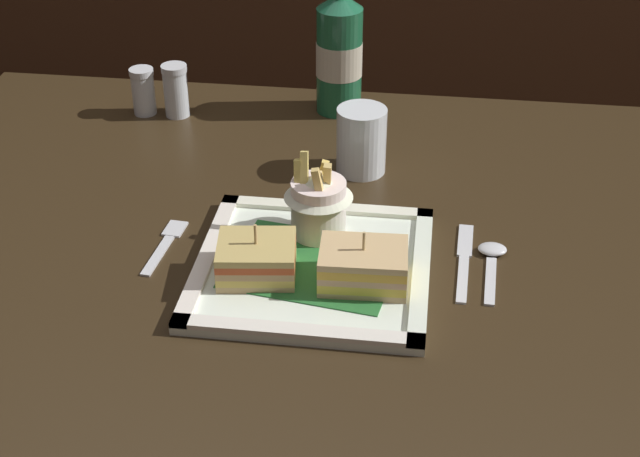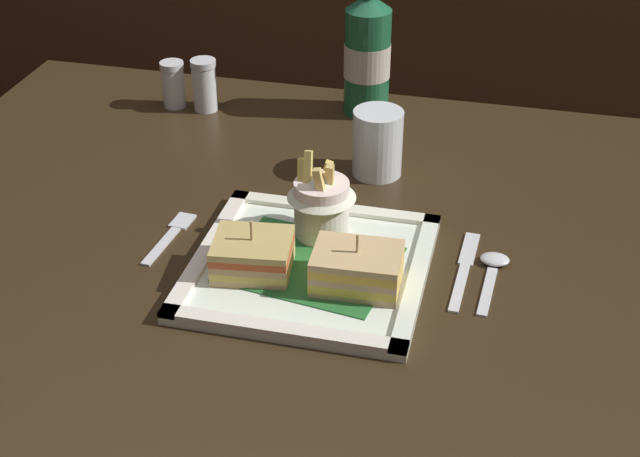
{
  "view_description": "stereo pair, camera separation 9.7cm",
  "coord_description": "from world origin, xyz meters",
  "px_view_note": "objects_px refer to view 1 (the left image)",
  "views": [
    {
      "loc": [
        0.12,
        -0.95,
        1.38
      ],
      "look_at": [
        -0.0,
        -0.03,
        0.79
      ],
      "focal_mm": 51.87,
      "sensor_mm": 36.0,
      "label": 1
    },
    {
      "loc": [
        0.21,
        -0.93,
        1.38
      ],
      "look_at": [
        -0.0,
        -0.03,
        0.79
      ],
      "focal_mm": 51.87,
      "sensor_mm": 36.0,
      "label": 2
    }
  ],
  "objects_px": {
    "square_plate": "(313,268)",
    "fork": "(166,244)",
    "sandwich_half_right": "(363,266)",
    "spoon": "(492,256)",
    "sandwich_half_left": "(257,259)",
    "salt_shaker": "(144,94)",
    "knife": "(464,258)",
    "beer_bottle": "(339,50)",
    "fries_cup": "(318,198)",
    "water_glass": "(361,145)",
    "dining_table": "(326,331)",
    "pepper_shaker": "(176,94)"
  },
  "relations": [
    {
      "from": "sandwich_half_right",
      "to": "fork",
      "type": "relative_size",
      "value": 0.84
    },
    {
      "from": "square_plate",
      "to": "fork",
      "type": "bearing_deg",
      "value": 169.7
    },
    {
      "from": "beer_bottle",
      "to": "spoon",
      "type": "relative_size",
      "value": 2.09
    },
    {
      "from": "sandwich_half_left",
      "to": "spoon",
      "type": "xyz_separation_m",
      "value": [
        0.27,
        0.08,
        -0.03
      ]
    },
    {
      "from": "fork",
      "to": "salt_shaker",
      "type": "xyz_separation_m",
      "value": [
        -0.13,
        0.36,
        0.03
      ]
    },
    {
      "from": "fries_cup",
      "to": "knife",
      "type": "xyz_separation_m",
      "value": [
        0.18,
        -0.02,
        -0.06
      ]
    },
    {
      "from": "square_plate",
      "to": "fries_cup",
      "type": "relative_size",
      "value": 2.49
    },
    {
      "from": "sandwich_half_left",
      "to": "water_glass",
      "type": "height_order",
      "value": "water_glass"
    },
    {
      "from": "beer_bottle",
      "to": "fork",
      "type": "relative_size",
      "value": 2.17
    },
    {
      "from": "dining_table",
      "to": "knife",
      "type": "xyz_separation_m",
      "value": [
        0.17,
        -0.02,
        0.15
      ]
    },
    {
      "from": "fries_cup",
      "to": "spoon",
      "type": "bearing_deg",
      "value": -3.96
    },
    {
      "from": "sandwich_half_right",
      "to": "fries_cup",
      "type": "relative_size",
      "value": 0.93
    },
    {
      "from": "sandwich_half_right",
      "to": "square_plate",
      "type": "bearing_deg",
      "value": 156.29
    },
    {
      "from": "fries_cup",
      "to": "pepper_shaker",
      "type": "relative_size",
      "value": 1.32
    },
    {
      "from": "fries_cup",
      "to": "beer_bottle",
      "type": "distance_m",
      "value": 0.38
    },
    {
      "from": "sandwich_half_right",
      "to": "spoon",
      "type": "bearing_deg",
      "value": 28.96
    },
    {
      "from": "square_plate",
      "to": "beer_bottle",
      "type": "bearing_deg",
      "value": 92.75
    },
    {
      "from": "water_glass",
      "to": "pepper_shaker",
      "type": "relative_size",
      "value": 1.13
    },
    {
      "from": "spoon",
      "to": "square_plate",
      "type": "bearing_deg",
      "value": -165.26
    },
    {
      "from": "beer_bottle",
      "to": "pepper_shaker",
      "type": "distance_m",
      "value": 0.26
    },
    {
      "from": "sandwich_half_right",
      "to": "water_glass",
      "type": "xyz_separation_m",
      "value": [
        -0.03,
        0.28,
        0.01
      ]
    },
    {
      "from": "dining_table",
      "to": "spoon",
      "type": "relative_size",
      "value": 9.83
    },
    {
      "from": "square_plate",
      "to": "pepper_shaker",
      "type": "distance_m",
      "value": 0.48
    },
    {
      "from": "dining_table",
      "to": "pepper_shaker",
      "type": "distance_m",
      "value": 0.47
    },
    {
      "from": "square_plate",
      "to": "sandwich_half_right",
      "type": "distance_m",
      "value": 0.07
    },
    {
      "from": "water_glass",
      "to": "salt_shaker",
      "type": "relative_size",
      "value": 1.26
    },
    {
      "from": "knife",
      "to": "salt_shaker",
      "type": "bearing_deg",
      "value": 145.4
    },
    {
      "from": "fork",
      "to": "spoon",
      "type": "bearing_deg",
      "value": 3.01
    },
    {
      "from": "spoon",
      "to": "pepper_shaker",
      "type": "bearing_deg",
      "value": 144.7
    },
    {
      "from": "beer_bottle",
      "to": "salt_shaker",
      "type": "distance_m",
      "value": 0.31
    },
    {
      "from": "fork",
      "to": "knife",
      "type": "xyz_separation_m",
      "value": [
        0.37,
        0.02,
        -0.0
      ]
    },
    {
      "from": "fork",
      "to": "dining_table",
      "type": "bearing_deg",
      "value": 9.84
    },
    {
      "from": "dining_table",
      "to": "salt_shaker",
      "type": "bearing_deg",
      "value": 135.29
    },
    {
      "from": "square_plate",
      "to": "fries_cup",
      "type": "bearing_deg",
      "value": 92.39
    },
    {
      "from": "water_glass",
      "to": "salt_shaker",
      "type": "height_order",
      "value": "water_glass"
    },
    {
      "from": "sandwich_half_left",
      "to": "fries_cup",
      "type": "xyz_separation_m",
      "value": [
        0.06,
        0.1,
        0.03
      ]
    },
    {
      "from": "sandwich_half_left",
      "to": "fork",
      "type": "xyz_separation_m",
      "value": [
        -0.13,
        0.06,
        -0.03
      ]
    },
    {
      "from": "water_glass",
      "to": "spoon",
      "type": "height_order",
      "value": "water_glass"
    },
    {
      "from": "knife",
      "to": "spoon",
      "type": "bearing_deg",
      "value": 8.19
    },
    {
      "from": "knife",
      "to": "spoon",
      "type": "relative_size",
      "value": 1.31
    },
    {
      "from": "sandwich_half_right",
      "to": "knife",
      "type": "relative_size",
      "value": 0.62
    },
    {
      "from": "fries_cup",
      "to": "water_glass",
      "type": "bearing_deg",
      "value": 79.25
    },
    {
      "from": "sandwich_half_right",
      "to": "spoon",
      "type": "height_order",
      "value": "sandwich_half_right"
    },
    {
      "from": "beer_bottle",
      "to": "spoon",
      "type": "bearing_deg",
      "value": -59.46
    },
    {
      "from": "sandwich_half_left",
      "to": "salt_shaker",
      "type": "relative_size",
      "value": 1.31
    },
    {
      "from": "knife",
      "to": "fork",
      "type": "bearing_deg",
      "value": -177.46
    },
    {
      "from": "fork",
      "to": "pepper_shaker",
      "type": "xyz_separation_m",
      "value": [
        -0.08,
        0.36,
        0.04
      ]
    },
    {
      "from": "square_plate",
      "to": "fork",
      "type": "xyz_separation_m",
      "value": [
        -0.19,
        0.03,
        -0.0
      ]
    },
    {
      "from": "square_plate",
      "to": "water_glass",
      "type": "height_order",
      "value": "water_glass"
    },
    {
      "from": "sandwich_half_left",
      "to": "sandwich_half_right",
      "type": "height_order",
      "value": "same"
    }
  ]
}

